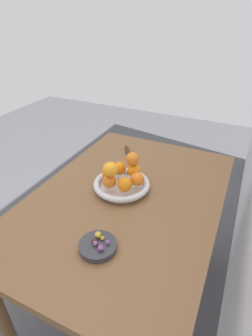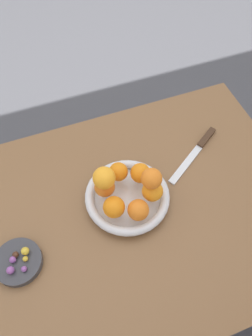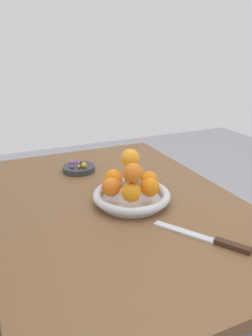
# 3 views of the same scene
# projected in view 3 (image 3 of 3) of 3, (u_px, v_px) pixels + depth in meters

# --- Properties ---
(dining_table) EXTENTS (1.10, 0.76, 0.74)m
(dining_table) POSITION_uv_depth(u_px,v_px,m) (116.00, 224.00, 1.09)
(dining_table) COLOR brown
(dining_table) RESTS_ON ground_plane
(fruit_bowl) EXTENTS (0.25, 0.25, 0.04)m
(fruit_bowl) POSITION_uv_depth(u_px,v_px,m) (132.00, 197.00, 1.03)
(fruit_bowl) COLOR silver
(fruit_bowl) RESTS_ON dining_table
(candy_dish) EXTENTS (0.13, 0.13, 0.02)m
(candy_dish) POSITION_uv_depth(u_px,v_px,m) (79.00, 169.00, 1.29)
(candy_dish) COLOR #333338
(candy_dish) RESTS_ON dining_table
(orange_0) EXTENTS (0.06, 0.06, 0.06)m
(orange_0) POSITION_uv_depth(u_px,v_px,m) (150.00, 187.00, 0.99)
(orange_0) COLOR orange
(orange_0) RESTS_ON fruit_bowl
(orange_1) EXTENTS (0.06, 0.06, 0.06)m
(orange_1) POSITION_uv_depth(u_px,v_px,m) (149.00, 180.00, 1.04)
(orange_1) COLOR orange
(orange_1) RESTS_ON fruit_bowl
(orange_2) EXTENTS (0.06, 0.06, 0.06)m
(orange_2) POSITION_uv_depth(u_px,v_px,m) (132.00, 175.00, 1.08)
(orange_2) COLOR orange
(orange_2) RESTS_ON fruit_bowl
(orange_3) EXTENTS (0.06, 0.06, 0.06)m
(orange_3) POSITION_uv_depth(u_px,v_px,m) (115.00, 178.00, 1.05)
(orange_3) COLOR orange
(orange_3) RESTS_ON fruit_bowl
(orange_4) EXTENTS (0.06, 0.06, 0.06)m
(orange_4) POSITION_uv_depth(u_px,v_px,m) (111.00, 187.00, 0.99)
(orange_4) COLOR orange
(orange_4) RESTS_ON fruit_bowl
(orange_5) EXTENTS (0.06, 0.06, 0.06)m
(orange_5) POSITION_uv_depth(u_px,v_px,m) (131.00, 192.00, 0.95)
(orange_5) COLOR orange
(orange_5) RESTS_ON fruit_bowl
(orange_6) EXTENTS (0.06, 0.06, 0.06)m
(orange_6) POSITION_uv_depth(u_px,v_px,m) (133.00, 173.00, 0.94)
(orange_6) COLOR orange
(orange_6) RESTS_ON orange_5
(orange_7) EXTENTS (0.06, 0.06, 0.06)m
(orange_7) POSITION_uv_depth(u_px,v_px,m) (130.00, 158.00, 1.05)
(orange_7) COLOR orange
(orange_7) RESTS_ON orange_2
(candy_ball_0) EXTENTS (0.02, 0.02, 0.02)m
(candy_ball_0) POSITION_uv_depth(u_px,v_px,m) (79.00, 163.00, 1.29)
(candy_ball_0) COLOR #8C4C99
(candy_ball_0) RESTS_ON candy_dish
(candy_ball_1) EXTENTS (0.01, 0.01, 0.01)m
(candy_ball_1) POSITION_uv_depth(u_px,v_px,m) (72.00, 167.00, 1.26)
(candy_ball_1) COLOR #8C4C99
(candy_ball_1) RESTS_ON candy_dish
(candy_ball_2) EXTENTS (0.02, 0.02, 0.02)m
(candy_ball_2) POSITION_uv_depth(u_px,v_px,m) (82.00, 164.00, 1.29)
(candy_ball_2) COLOR #472819
(candy_ball_2) RESTS_ON candy_dish
(candy_ball_3) EXTENTS (0.02, 0.02, 0.02)m
(candy_ball_3) POSITION_uv_depth(u_px,v_px,m) (72.00, 163.00, 1.29)
(candy_ball_3) COLOR #8C4C99
(candy_ball_3) RESTS_ON candy_dish
(candy_ball_4) EXTENTS (0.02, 0.02, 0.02)m
(candy_ball_4) POSITION_uv_depth(u_px,v_px,m) (84.00, 165.00, 1.27)
(candy_ball_4) COLOR gold
(candy_ball_4) RESTS_ON candy_dish
(candy_ball_5) EXTENTS (0.01, 0.01, 0.01)m
(candy_ball_5) POSITION_uv_depth(u_px,v_px,m) (79.00, 166.00, 1.27)
(candy_ball_5) COLOR gold
(candy_ball_5) RESTS_ON candy_dish
(knife) EXTENTS (0.23, 0.16, 0.01)m
(knife) POSITION_uv_depth(u_px,v_px,m) (208.00, 239.00, 0.84)
(knife) COLOR #3F2819
(knife) RESTS_ON dining_table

